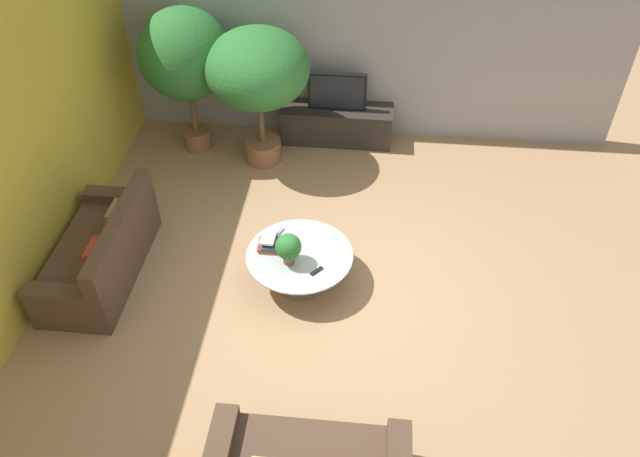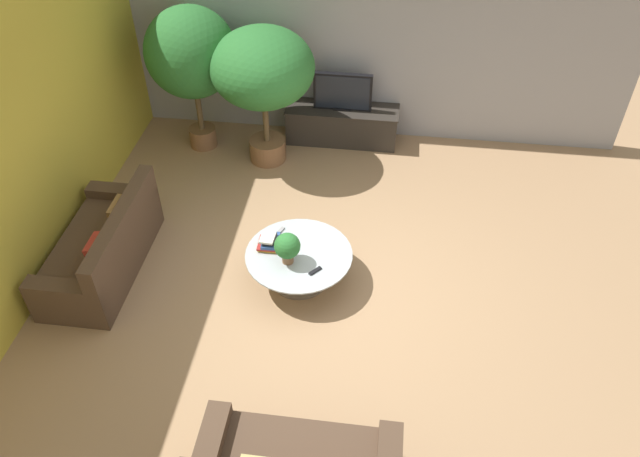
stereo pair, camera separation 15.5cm
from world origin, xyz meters
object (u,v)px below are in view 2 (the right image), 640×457
potted_palm_corner (263,71)px  couch_by_wall (103,249)px  television (343,92)px  coffee_table (299,261)px  potted_palm_tall (191,55)px  potted_plant_tabletop (287,247)px  media_console (342,124)px

potted_palm_corner → couch_by_wall: bearing=-120.8°
television → coffee_table: bearing=-93.5°
potted_palm_tall → potted_plant_tabletop: bearing=-57.1°
media_console → potted_palm_corner: 1.58m
coffee_table → potted_plant_tabletop: 0.37m
coffee_table → potted_palm_tall: size_ratio=0.58×
television → potted_palm_corner: (-0.98, -0.60, 0.56)m
television → couch_by_wall: bearing=-128.9°
television → potted_palm_corner: potted_palm_corner is taller
television → potted_palm_corner: bearing=-148.7°
couch_by_wall → potted_palm_tall: (0.43, 2.60, 1.13)m
television → potted_plant_tabletop: bearing=-95.2°
potted_palm_corner → potted_plant_tabletop: (0.71, -2.42, -0.74)m
media_console → potted_palm_tall: size_ratio=0.79×
media_console → coffee_table: bearing=-93.5°
television → coffee_table: 2.94m
media_console → couch_by_wall: bearing=-128.9°
couch_by_wall → potted_plant_tabletop: 2.16m
potted_palm_corner → potted_plant_tabletop: potted_palm_corner is taller
coffee_table → potted_palm_corner: (-0.81, 2.29, 1.08)m
television → coffee_table: television is taller
potted_palm_tall → television: bearing=11.0°
potted_palm_tall → potted_palm_corner: (1.00, -0.22, -0.06)m
potted_palm_tall → potted_plant_tabletop: potted_palm_tall is taller
coffee_table → potted_palm_tall: 3.29m
coffee_table → couch_by_wall: couch_by_wall is taller
potted_plant_tabletop → television: bearing=84.8°
coffee_table → potted_palm_corner: bearing=109.4°
couch_by_wall → potted_palm_corner: potted_palm_corner is taller
potted_palm_tall → media_console: bearing=11.0°
media_console → coffee_table: media_console is taller
media_console → potted_palm_corner: (-0.98, -0.60, 1.08)m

